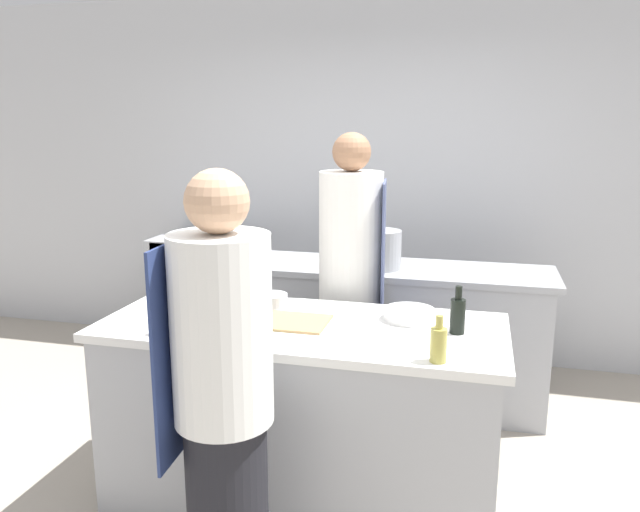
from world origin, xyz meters
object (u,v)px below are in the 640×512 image
(bottle_olive_oil, at_px, (438,344))
(bowl_mixing_large, at_px, (409,314))
(chef_at_prep_near, at_px, (223,402))
(cup, at_px, (234,325))
(oven_range, at_px, (205,294))
(bottle_wine, at_px, (256,318))
(bottle_sauce, at_px, (174,314))
(chef_at_stove, at_px, (351,291))
(bottle_vinegar, at_px, (198,301))
(bottle_cooking_oil, at_px, (458,315))
(stockpot, at_px, (381,249))
(bowl_prep_small, at_px, (272,300))

(bottle_olive_oil, bearing_deg, bowl_mixing_large, 108.59)
(chef_at_prep_near, distance_m, cup, 0.54)
(oven_range, height_order, bottle_wine, bottle_wine)
(bottle_sauce, bearing_deg, chef_at_stove, 57.69)
(bottle_olive_oil, height_order, bottle_vinegar, bottle_vinegar)
(oven_range, height_order, chef_at_stove, chef_at_stove)
(bottle_vinegar, distance_m, bottle_wine, 0.33)
(bottle_wine, bearing_deg, oven_range, 120.66)
(bottle_vinegar, bearing_deg, oven_range, 114.44)
(bowl_mixing_large, bearing_deg, bottle_vinegar, -162.28)
(chef_at_prep_near, distance_m, bottle_cooking_oil, 1.13)
(chef_at_prep_near, bearing_deg, bowl_mixing_large, -35.31)
(oven_range, height_order, bottle_sauce, bottle_sauce)
(bottle_vinegar, relative_size, stockpot, 1.08)
(chef_at_stove, relative_size, stockpot, 6.83)
(oven_range, xyz_separation_m, chef_at_prep_near, (1.24, -2.51, 0.38))
(bottle_wine, xyz_separation_m, stockpot, (0.33, 1.41, 0.04))
(chef_at_prep_near, height_order, bottle_cooking_oil, chef_at_prep_near)
(oven_range, distance_m, bowl_mixing_large, 2.46)
(bottle_sauce, bearing_deg, bottle_cooking_oil, 14.90)
(bottle_wine, distance_m, stockpot, 1.45)
(bottle_olive_oil, relative_size, cup, 2.12)
(oven_range, distance_m, bottle_vinegar, 2.16)
(bottle_vinegar, bearing_deg, chef_at_prep_near, -58.31)
(chef_at_stove, xyz_separation_m, bottle_olive_oil, (0.56, -1.00, 0.09))
(bottle_vinegar, bearing_deg, bottle_wine, -16.60)
(bowl_prep_small, bearing_deg, cup, -92.67)
(bottle_cooking_oil, height_order, stockpot, stockpot)
(oven_range, xyz_separation_m, bottle_sauce, (0.82, -2.06, 0.53))
(bottle_vinegar, bearing_deg, bottle_sauce, -105.70)
(chef_at_stove, relative_size, cup, 19.83)
(bottle_vinegar, xyz_separation_m, bottle_wine, (0.32, -0.10, -0.03))
(bottle_wine, height_order, bowl_mixing_large, bottle_wine)
(bottle_cooking_oil, height_order, bowl_mixing_large, bottle_cooking_oil)
(bottle_cooking_oil, bearing_deg, bottle_wine, -163.18)
(bowl_mixing_large, bearing_deg, bowl_prep_small, 176.90)
(bottle_cooking_oil, xyz_separation_m, cup, (-0.96, -0.27, -0.04))
(bottle_olive_oil, bearing_deg, chef_at_stove, 119.15)
(chef_at_prep_near, relative_size, bowl_mixing_large, 6.93)
(oven_range, distance_m, stockpot, 1.72)
(bottle_vinegar, distance_m, stockpot, 1.46)
(oven_range, relative_size, bottle_sauce, 4.14)
(oven_range, height_order, cup, cup)
(bottle_sauce, xyz_separation_m, bowl_mixing_large, (1.00, 0.46, -0.06))
(bowl_mixing_large, bearing_deg, stockpot, 106.54)
(chef_at_stove, xyz_separation_m, bottle_wine, (-0.24, -0.90, 0.10))
(chef_at_stove, distance_m, bottle_cooking_oil, 0.89)
(chef_at_stove, bearing_deg, bottle_cooking_oil, 37.10)
(bowl_prep_small, relative_size, stockpot, 0.62)
(cup, bearing_deg, bottle_sauce, -169.08)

